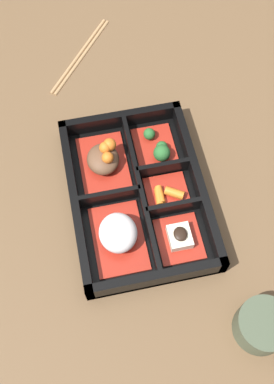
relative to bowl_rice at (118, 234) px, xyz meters
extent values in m
plane|color=brown|center=(0.07, -0.05, -0.03)|extent=(3.00, 3.00, 0.00)
cube|color=black|center=(0.07, -0.05, -0.03)|extent=(0.33, 0.23, 0.01)
cube|color=black|center=(0.07, -0.16, -0.01)|extent=(0.33, 0.01, 0.04)
cube|color=black|center=(0.07, 0.06, -0.01)|extent=(0.33, 0.01, 0.04)
cube|color=black|center=(-0.08, -0.05, -0.01)|extent=(0.01, 0.23, 0.04)
cube|color=black|center=(0.23, -0.05, -0.01)|extent=(0.01, 0.23, 0.04)
cube|color=black|center=(0.07, -0.05, -0.01)|extent=(0.30, 0.01, 0.04)
cube|color=black|center=(0.03, -0.10, -0.01)|extent=(0.01, 0.10, 0.04)
cube|color=black|center=(0.11, -0.10, -0.01)|extent=(0.01, 0.10, 0.04)
cube|color=black|center=(0.07, 0.00, -0.01)|extent=(0.01, 0.11, 0.04)
cube|color=maroon|center=(0.00, 0.00, -0.02)|extent=(0.13, 0.09, 0.01)
ellipsoid|color=silver|center=(0.00, 0.00, 0.01)|extent=(0.07, 0.06, 0.05)
cube|color=maroon|center=(0.15, 0.00, -0.02)|extent=(0.13, 0.09, 0.01)
ellipsoid|color=brown|center=(0.15, 0.00, 0.00)|extent=(0.06, 0.06, 0.03)
sphere|color=#D1661E|center=(0.16, -0.01, 0.02)|extent=(0.02, 0.02, 0.02)
sphere|color=#D1661E|center=(0.14, -0.01, 0.02)|extent=(0.02, 0.02, 0.02)
sphere|color=#D1661E|center=(0.16, -0.02, 0.02)|extent=(0.02, 0.02, 0.02)
cube|color=maroon|center=(-0.02, -0.10, -0.02)|extent=(0.09, 0.07, 0.01)
cube|color=beige|center=(-0.02, -0.10, -0.01)|extent=(0.04, 0.04, 0.02)
ellipsoid|color=black|center=(-0.02, -0.10, 0.00)|extent=(0.03, 0.02, 0.01)
cube|color=maroon|center=(0.07, -0.10, -0.02)|extent=(0.06, 0.07, 0.01)
cylinder|color=orange|center=(0.06, -0.09, -0.01)|extent=(0.03, 0.01, 0.01)
cylinder|color=orange|center=(0.06, -0.08, -0.01)|extent=(0.03, 0.01, 0.01)
cylinder|color=orange|center=(0.06, -0.11, -0.01)|extent=(0.03, 0.04, 0.02)
cube|color=maroon|center=(0.17, -0.10, -0.02)|extent=(0.09, 0.07, 0.01)
sphere|color=#265B28|center=(0.14, -0.11, 0.00)|extent=(0.03, 0.03, 0.03)
sphere|color=#265B28|center=(0.19, -0.09, -0.01)|extent=(0.02, 0.02, 0.02)
sphere|color=#265B28|center=(0.16, -0.11, -0.01)|extent=(0.02, 0.02, 0.02)
cylinder|color=#424C38|center=(-0.19, -0.19, -0.01)|extent=(0.08, 0.08, 0.05)
cylinder|color=#597A38|center=(-0.19, -0.19, 0.01)|extent=(0.07, 0.07, 0.01)
cylinder|color=#A87F51|center=(0.43, 0.00, -0.03)|extent=(0.19, 0.15, 0.01)
cylinder|color=#A87F51|center=(0.43, 0.01, -0.03)|extent=(0.19, 0.15, 0.01)
camera|label=1|loc=(-0.27, 0.02, 0.70)|focal=42.00mm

